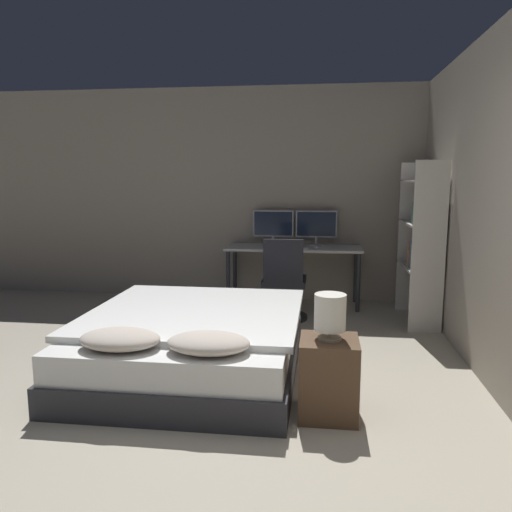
{
  "coord_description": "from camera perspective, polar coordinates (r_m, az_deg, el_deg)",
  "views": [
    {
      "loc": [
        0.7,
        -2.44,
        1.56
      ],
      "look_at": [
        0.02,
        2.69,
        0.75
      ],
      "focal_mm": 35.0,
      "sensor_mm": 36.0,
      "label": 1
    }
  ],
  "objects": [
    {
      "name": "nightstand",
      "position": [
        3.41,
        8.29,
        -13.58
      ],
      "size": [
        0.38,
        0.38,
        0.52
      ],
      "color": "brown",
      "rests_on": "ground_plane"
    },
    {
      "name": "desk",
      "position": [
        6.14,
        4.31,
        0.25
      ],
      "size": [
        1.65,
        0.57,
        0.73
      ],
      "color": "beige",
      "rests_on": "ground_plane"
    },
    {
      "name": "monitor_left",
      "position": [
        6.3,
        1.98,
        3.56
      ],
      "size": [
        0.51,
        0.16,
        0.43
      ],
      "color": "#B7B7BC",
      "rests_on": "desk"
    },
    {
      "name": "bed",
      "position": [
        4.15,
        -7.25,
        -9.71
      ],
      "size": [
        1.71,
        2.0,
        0.56
      ],
      "color": "#2D2D33",
      "rests_on": "ground_plane"
    },
    {
      "name": "wall_back",
      "position": [
        6.46,
        1.29,
        7.03
      ],
      "size": [
        12.0,
        0.06,
        2.7
      ],
      "color": "#9E9384",
      "rests_on": "ground_plane"
    },
    {
      "name": "wall_side_right",
      "position": [
        4.15,
        25.55,
        5.11
      ],
      "size": [
        0.06,
        12.0,
        2.7
      ],
      "color": "#9E9384",
      "rests_on": "ground_plane"
    },
    {
      "name": "office_chair",
      "position": [
        5.51,
        3.22,
        -3.55
      ],
      "size": [
        0.52,
        0.52,
        0.92
      ],
      "color": "black",
      "rests_on": "ground_plane"
    },
    {
      "name": "bedside_lamp",
      "position": [
        3.27,
        8.46,
        -6.46
      ],
      "size": [
        0.21,
        0.21,
        0.3
      ],
      "color": "gray",
      "rests_on": "nightstand"
    },
    {
      "name": "keyboard",
      "position": [
        5.95,
        4.22,
        0.91
      ],
      "size": [
        0.37,
        0.13,
        0.02
      ],
      "color": "#B7B7BC",
      "rests_on": "desk"
    },
    {
      "name": "computer_mouse",
      "position": [
        5.94,
        6.87,
        0.94
      ],
      "size": [
        0.07,
        0.05,
        0.04
      ],
      "color": "#B7B7BC",
      "rests_on": "desk"
    },
    {
      "name": "ground_plane",
      "position": [
        2.98,
        -7.8,
        -22.76
      ],
      "size": [
        20.0,
        20.0,
        0.0
      ],
      "primitive_type": "plane",
      "color": "#B2A893"
    },
    {
      "name": "bookshelf",
      "position": [
        5.57,
        18.47,
        2.02
      ],
      "size": [
        0.33,
        0.92,
        1.74
      ],
      "color": "beige",
      "rests_on": "ground_plane"
    },
    {
      "name": "monitor_right",
      "position": [
        6.27,
        6.91,
        3.48
      ],
      "size": [
        0.51,
        0.16,
        0.43
      ],
      "color": "#B7B7BC",
      "rests_on": "desk"
    }
  ]
}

